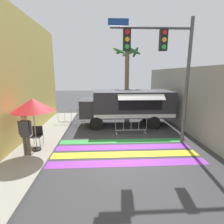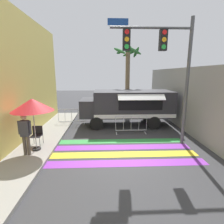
% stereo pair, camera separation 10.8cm
% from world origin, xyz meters
% --- Properties ---
extents(ground_plane, '(60.00, 60.00, 0.00)m').
position_xyz_m(ground_plane, '(0.00, 0.00, 0.00)').
color(ground_plane, '#38383A').
extents(concrete_wall_right, '(0.20, 16.00, 3.78)m').
position_xyz_m(concrete_wall_right, '(4.12, 3.00, 1.89)').
color(concrete_wall_right, gray).
rests_on(concrete_wall_right, ground_plane).
extents(crosswalk_painted, '(6.40, 2.84, 0.01)m').
position_xyz_m(crosswalk_painted, '(0.00, 0.58, 0.00)').
color(crosswalk_painted, purple).
rests_on(crosswalk_painted, ground_plane).
extents(food_truck, '(5.97, 2.76, 2.31)m').
position_xyz_m(food_truck, '(0.61, 4.71, 1.42)').
color(food_truck, '#2D2D33').
rests_on(food_truck, ground_plane).
extents(traffic_signal_pole, '(3.82, 0.29, 5.88)m').
position_xyz_m(traffic_signal_pole, '(1.87, 1.40, 4.15)').
color(traffic_signal_pole, '#515456').
rests_on(traffic_signal_pole, ground_plane).
extents(patio_umbrella, '(1.73, 1.73, 2.27)m').
position_xyz_m(patio_umbrella, '(-3.82, 0.56, 2.13)').
color(patio_umbrella, black).
rests_on(patio_umbrella, sidewalk_left).
extents(folding_chair, '(0.46, 0.46, 0.88)m').
position_xyz_m(folding_chair, '(-3.99, 1.15, 0.67)').
color(folding_chair, '#4C4C51').
rests_on(folding_chair, sidewalk_left).
extents(vendor_person, '(0.53, 0.23, 1.71)m').
position_xyz_m(vendor_person, '(-4.02, 0.08, 1.12)').
color(vendor_person, brown).
rests_on(vendor_person, sidewalk_left).
extents(barricade_front, '(1.83, 0.44, 1.08)m').
position_xyz_m(barricade_front, '(0.72, 2.91, 0.53)').
color(barricade_front, '#B7BABF').
rests_on(barricade_front, ground_plane).
extents(barricade_side, '(1.82, 0.44, 1.08)m').
position_xyz_m(barricade_side, '(-3.08, 4.97, 0.53)').
color(barricade_side, '#B7BABF').
rests_on(barricade_side, ground_plane).
extents(palm_tree, '(2.31, 2.29, 5.65)m').
position_xyz_m(palm_tree, '(1.11, 7.92, 3.90)').
color(palm_tree, '#7A664C').
rests_on(palm_tree, ground_plane).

